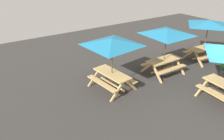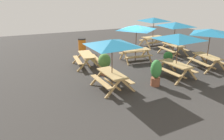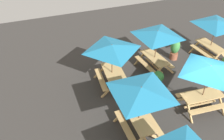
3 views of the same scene
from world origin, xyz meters
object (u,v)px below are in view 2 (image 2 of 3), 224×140
picnic_table_4 (179,40)px  picnic_table_6 (175,27)px  picnic_table_5 (87,57)px  potted_plant_2 (168,59)px  picnic_table_0 (210,34)px  potted_plant_1 (156,72)px  picnic_table_2 (112,46)px  picnic_table_1 (154,21)px  trash_bin_orange (82,45)px  potted_plant_0 (104,63)px  picnic_table_3 (136,30)px

picnic_table_4 → picnic_table_6: same height
picnic_table_5 → potted_plant_2: size_ratio=1.97×
picnic_table_0 → picnic_table_6: same height
picnic_table_5 → potted_plant_1: (4.05, 2.15, 0.12)m
potted_plant_1 → picnic_table_2: bearing=-104.4°
picnic_table_0 → picnic_table_4: size_ratio=0.83×
picnic_table_4 → picnic_table_5: (-3.56, -3.69, -1.43)m
picnic_table_1 → picnic_table_6: bearing=-100.2°
picnic_table_0 → potted_plant_2: (-1.01, -1.97, -1.46)m
picnic_table_1 → picnic_table_6: 2.94m
picnic_table_5 → trash_bin_orange: 3.59m
picnic_table_5 → picnic_table_4: bearing=50.4°
picnic_table_5 → picnic_table_2: bearing=6.5°
picnic_table_6 → potted_plant_0: 6.28m
picnic_table_5 → potted_plant_0: potted_plant_0 is taller
picnic_table_5 → picnic_table_6: size_ratio=0.67×
picnic_table_3 → potted_plant_2: picnic_table_3 is taller
picnic_table_6 → potted_plant_1: size_ratio=2.21×
picnic_table_4 → potted_plant_1: picnic_table_4 is taller
picnic_table_4 → picnic_table_5: bearing=-140.1°
picnic_table_1 → picnic_table_6: size_ratio=0.99×
picnic_table_2 → picnic_table_3: bearing=132.2°
picnic_table_2 → trash_bin_orange: (-7.05, 0.58, -1.49)m
trash_bin_orange → potted_plant_0: bearing=-2.8°
picnic_table_6 → trash_bin_orange: picnic_table_6 is taller
picnic_table_1 → picnic_table_2: same height
picnic_table_3 → picnic_table_4: 3.40m
picnic_table_1 → trash_bin_orange: size_ratio=2.87×
picnic_table_4 → potted_plant_2: bearing=151.6°
picnic_table_6 → potted_plant_2: size_ratio=2.93×
picnic_table_1 → picnic_table_2: (6.49, -6.40, 0.00)m
picnic_table_0 → potted_plant_0: picnic_table_0 is taller
potted_plant_0 → potted_plant_2: (0.32, 3.85, -0.16)m
potted_plant_1 → potted_plant_2: 2.92m
picnic_table_5 → trash_bin_orange: bearing=173.0°
trash_bin_orange → potted_plant_0: 5.29m
picnic_table_3 → potted_plant_2: (1.89, 1.10, -1.46)m
picnic_table_1 → potted_plant_0: (4.72, -6.08, -1.31)m
picnic_table_1 → potted_plant_1: (7.01, -4.39, -1.31)m
picnic_table_3 → picnic_table_5: size_ratio=1.23×
picnic_table_2 → picnic_table_5: 3.81m
picnic_table_5 → potted_plant_2: (2.08, 4.30, -0.03)m
picnic_table_1 → potted_plant_0: picnic_table_1 is taller
picnic_table_2 → picnic_table_4: same height
picnic_table_4 → picnic_table_0: bearing=94.2°
trash_bin_orange → picnic_table_1: bearing=84.5°
picnic_table_5 → picnic_table_3: bearing=90.9°
picnic_table_2 → potted_plant_0: bearing=164.5°
potted_plant_1 → picnic_table_5: bearing=-152.1°
potted_plant_2 → trash_bin_orange: bearing=-147.3°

